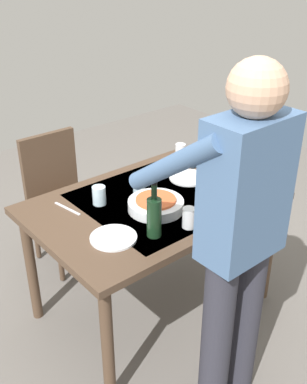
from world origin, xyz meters
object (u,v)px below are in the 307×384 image
side_bowl_salad (222,204)px  dinner_plate_far (188,178)px  wine_glass_left (234,179)px  dining_table (154,213)px  water_cup_near_right (99,195)px  serving_bowl_pasta (156,204)px  person_server (238,234)px  dinner_plate_near (114,238)px  water_cup_near_left (180,150)px  water_cup_far_left (140,185)px  water_cup_far_right (189,218)px  chair_near (59,191)px  wine_bottle (154,216)px

side_bowl_salad → dinner_plate_far: bearing=-107.1°
wine_glass_left → dining_table: bearing=-33.7°
water_cup_near_right → serving_bowl_pasta: size_ratio=0.35×
person_server → wine_glass_left: bearing=-138.1°
dinner_plate_near → dinner_plate_far: bearing=-161.7°
dining_table → serving_bowl_pasta: bearing=56.8°
person_server → water_cup_near_left: (-0.67, -1.07, -0.15)m
serving_bowl_pasta → dinner_plate_near: 0.35m
water_cup_far_left → water_cup_far_right: water_cup_far_right is taller
water_cup_far_left → serving_bowl_pasta: (0.06, 0.22, -0.01)m
water_cup_far_right → dinner_plate_near: bearing=-24.0°
water_cup_far_right → wine_glass_left: bearing=-169.5°
water_cup_near_left → water_cup_near_right: (0.78, 0.19, 0.01)m
side_bowl_salad → chair_near: bearing=-72.7°
wine_bottle → chair_near: bearing=-94.1°
water_cup_far_left → side_bowl_salad: bearing=115.4°
wine_bottle → wine_glass_left: (-0.60, -0.02, -0.01)m
person_server → water_cup_near_right: person_server is taller
dining_table → water_cup_far_left: size_ratio=15.46×
water_cup_near_right → side_bowl_salad: water_cup_near_right is taller
side_bowl_salad → dinner_plate_near: (0.61, -0.15, -0.03)m
water_cup_near_right → water_cup_far_left: size_ratio=1.19×
wine_glass_left → water_cup_near_left: 0.62m
person_server → water_cup_far_left: (-0.15, -0.84, -0.15)m
water_cup_near_right → dinner_plate_far: 0.60m
serving_bowl_pasta → dinner_plate_near: serving_bowl_pasta is taller
wine_glass_left → side_bowl_salad: wine_glass_left is taller
water_cup_far_left → person_server: bearing=80.0°
chair_near → dining_table: bearing=99.9°
water_cup_far_left → side_bowl_salad: water_cup_far_left is taller
wine_bottle → serving_bowl_pasta: size_ratio=0.99×
chair_near → dinner_plate_near: (0.25, 1.01, 0.24)m
wine_bottle → side_bowl_salad: bearing=174.4°
wine_bottle → water_cup_near_left: wine_bottle is taller
serving_bowl_pasta → water_cup_far_left: bearing=-106.0°
chair_near → wine_glass_left: (-0.52, 1.09, 0.34)m
person_server → serving_bowl_pasta: size_ratio=5.63×
dinner_plate_near → side_bowl_salad: bearing=166.5°
wine_glass_left → water_cup_near_right: wine_glass_left is taller
dining_table → wine_glass_left: bearing=146.3°
water_cup_far_right → dinner_plate_far: 0.55m
wine_glass_left → water_cup_far_left: (0.37, -0.38, -0.06)m
water_cup_near_right → dinner_plate_near: size_ratio=0.45×
dining_table → wine_bottle: 0.41m
dining_table → serving_bowl_pasta: serving_bowl_pasta is taller
wine_bottle → water_cup_far_left: bearing=-119.8°
dining_table → person_server: bearing=78.5°
wine_glass_left → dinner_plate_near: size_ratio=0.66×
chair_near → wine_bottle: bearing=85.9°
wine_bottle → water_cup_far_right: (-0.18, 0.05, -0.06)m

